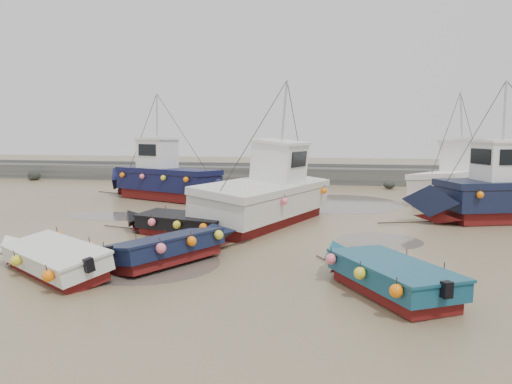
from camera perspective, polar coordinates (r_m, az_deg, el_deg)
ground at (r=17.65m, az=2.02°, el=-6.27°), size 120.00×120.00×0.00m
seawall at (r=39.19m, az=7.35°, el=1.90°), size 60.00×4.92×1.50m
puddle_a at (r=15.86m, az=-12.64°, el=-7.95°), size 4.70×4.70×0.01m
puddle_b at (r=19.12m, az=13.91°, el=-5.43°), size 3.17×3.17×0.01m
puddle_c at (r=24.86m, az=-16.36°, el=-2.67°), size 4.21×4.21×0.01m
puddle_d at (r=28.52m, az=9.65°, el=-1.28°), size 6.78×6.78×0.01m
dinghy_0 at (r=15.52m, az=-22.28°, el=-6.59°), size 5.70×4.08×1.43m
dinghy_1 at (r=15.77m, az=-9.29°, el=-5.92°), size 3.59×5.73×1.43m
dinghy_2 at (r=13.15m, az=14.37°, el=-8.65°), size 3.83×5.44×1.43m
dinghy_4 at (r=19.81m, az=-9.12°, el=-3.28°), size 5.92×2.68×1.43m
cabin_boat_0 at (r=30.36m, az=-10.90°, el=1.76°), size 9.33×5.10×6.22m
cabin_boat_1 at (r=22.03m, az=1.62°, el=-0.15°), size 5.41×10.76×6.22m
cabin_boat_2 at (r=25.09m, az=26.71°, el=0.03°), size 10.06×5.16×6.22m
cabin_boat_3 at (r=30.55m, az=22.63°, el=1.39°), size 6.55×8.58×6.22m
person at (r=24.40m, az=-4.28°, el=-2.59°), size 0.72×0.55×1.76m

